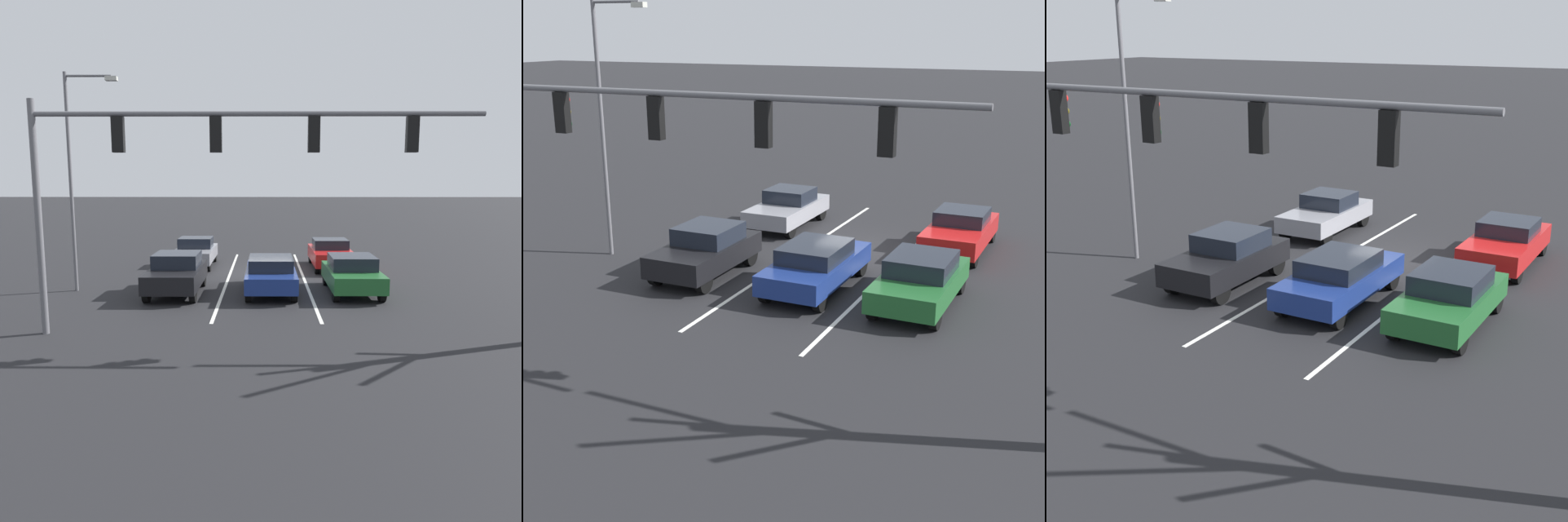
{
  "view_description": "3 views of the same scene",
  "coord_description": "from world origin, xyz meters",
  "views": [
    {
      "loc": [
        0.05,
        24.11,
        4.34
      ],
      "look_at": [
        0.19,
        7.11,
        1.67
      ],
      "focal_mm": 35.0,
      "sensor_mm": 36.0,
      "label": 1
    },
    {
      "loc": [
        -8.05,
        23.5,
        7.48
      ],
      "look_at": [
        0.45,
        5.34,
        1.04
      ],
      "focal_mm": 50.0,
      "sensor_mm": 36.0,
      "label": 2
    },
    {
      "loc": [
        -8.9,
        21.45,
        7.41
      ],
      "look_at": [
        0.86,
        4.46,
        1.06
      ],
      "focal_mm": 50.0,
      "sensor_mm": 36.0,
      "label": 3
    }
  ],
  "objects": [
    {
      "name": "lane_stripe_left_divider",
      "position": [
        -1.71,
        1.5,
        0.01
      ],
      "size": [
        0.12,
        15.0,
        0.01
      ],
      "primitive_type": "cube",
      "color": "silver",
      "rests_on": "ground_plane"
    },
    {
      "name": "car_darkgreen_leftlane_front",
      "position": [
        -3.37,
        4.48,
        0.77
      ],
      "size": [
        1.94,
        4.19,
        1.47
      ],
      "color": "#1E5928",
      "rests_on": "ground_plane"
    },
    {
      "name": "car_black_rightlane_front",
      "position": [
        3.49,
        4.68,
        0.81
      ],
      "size": [
        1.94,
        4.15,
        1.57
      ],
      "color": "black",
      "rests_on": "ground_plane"
    },
    {
      "name": "traffic_signal_gantry",
      "position": [
        2.02,
        9.99,
        5.04
      ],
      "size": [
        12.33,
        0.37,
        6.54
      ],
      "color": "slate",
      "rests_on": "ground_plane"
    },
    {
      "name": "car_gray_rightlane_second",
      "position": [
        3.64,
        -1.81,
        0.75
      ],
      "size": [
        1.91,
        4.22,
        1.47
      ],
      "color": "gray",
      "rests_on": "ground_plane"
    },
    {
      "name": "car_navy_midlane_front",
      "position": [
        -0.18,
        4.43,
        0.76
      ],
      "size": [
        1.92,
        4.59,
        1.42
      ],
      "color": "navy",
      "rests_on": "ground_plane"
    },
    {
      "name": "ground_plane",
      "position": [
        0.0,
        0.0,
        0.0
      ],
      "size": [
        240.0,
        240.0,
        0.0
      ],
      "primitive_type": "plane",
      "color": "black"
    },
    {
      "name": "car_red_leftlane_second",
      "position": [
        -3.26,
        -1.31,
        0.75
      ],
      "size": [
        1.92,
        4.43,
        1.45
      ],
      "color": "red",
      "rests_on": "ground_plane"
    },
    {
      "name": "lane_stripe_center_divider",
      "position": [
        1.71,
        1.5,
        0.01
      ],
      "size": [
        0.12,
        15.0,
        0.01
      ],
      "primitive_type": "cube",
      "color": "silver",
      "rests_on": "ground_plane"
    },
    {
      "name": "street_lamp_right_shoulder",
      "position": [
        7.39,
        4.2,
        4.84
      ],
      "size": [
        2.05,
        0.24,
        8.41
      ],
      "color": "slate",
      "rests_on": "ground_plane"
    }
  ]
}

